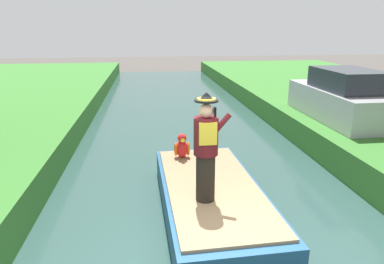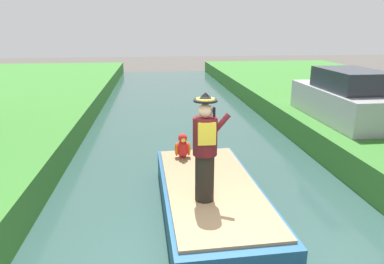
{
  "view_description": "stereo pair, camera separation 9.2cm",
  "coord_description": "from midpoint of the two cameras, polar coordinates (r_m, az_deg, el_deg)",
  "views": [
    {
      "loc": [
        -1.13,
        -4.16,
        3.53
      ],
      "look_at": [
        -0.31,
        2.13,
        1.61
      ],
      "focal_mm": 32.49,
      "sensor_mm": 36.0,
      "label": 1
    },
    {
      "loc": [
        -1.04,
        -4.17,
        3.53
      ],
      "look_at": [
        -0.31,
        2.13,
        1.61
      ],
      "focal_mm": 32.49,
      "sensor_mm": 36.0,
      "label": 2
    }
  ],
  "objects": [
    {
      "name": "parrot_plush",
      "position": [
        7.78,
        -1.99,
        -2.5
      ],
      "size": [
        0.36,
        0.35,
        0.57
      ],
      "color": "red",
      "rests_on": "boat"
    },
    {
      "name": "boat",
      "position": [
        6.72,
        2.79,
        -10.93
      ],
      "size": [
        1.93,
        4.25,
        0.61
      ],
      "color": "#23517A",
      "rests_on": "canal_water"
    },
    {
      "name": "parked_car_silver",
      "position": [
        11.38,
        23.31,
        5.16
      ],
      "size": [
        1.7,
        4.0,
        1.5
      ],
      "color": "#B7B7BC",
      "rests_on": "grass_bank_far"
    },
    {
      "name": "person_pirate",
      "position": [
        5.67,
        1.86,
        -2.69
      ],
      "size": [
        0.61,
        0.42,
        1.85
      ],
      "rotation": [
        0.0,
        0.0,
        -0.02
      ],
      "color": "black",
      "rests_on": "boat"
    }
  ]
}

